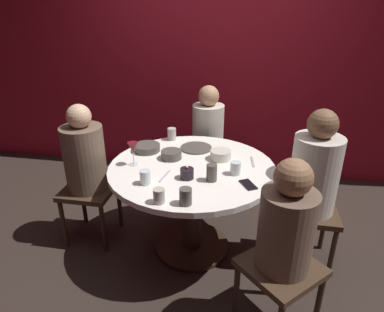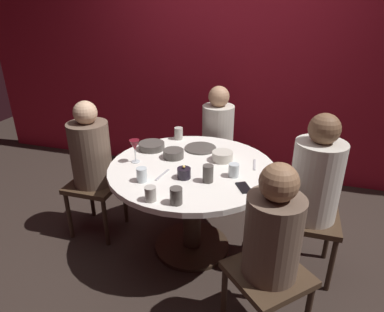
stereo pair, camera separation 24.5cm
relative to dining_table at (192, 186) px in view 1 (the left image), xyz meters
The scene contains 22 objects.
ground_plane 0.57m from the dining_table, ahead, with size 8.00×8.00×0.00m, color #2D231E.
back_wall 1.66m from the dining_table, 90.00° to the left, with size 6.00×0.10×2.60m, color maroon.
dining_table is the anchor object (origin of this frame).
seated_diner_left 0.86m from the dining_table, behind, with size 0.40×0.40×1.16m.
seated_diner_back 0.88m from the dining_table, 90.00° to the left, with size 0.40×0.40×1.14m.
seated_diner_right 0.88m from the dining_table, ahead, with size 0.40×0.40×1.21m.
seated_diner_front_right 0.90m from the dining_table, 45.00° to the right, with size 0.57×0.57×1.13m.
candle_holder 0.28m from the dining_table, 89.99° to the right, with size 0.09×0.09×0.09m.
wine_glass 0.52m from the dining_table, behind, with size 0.08×0.08×0.18m.
dinner_plate 0.37m from the dining_table, 94.23° to the left, with size 0.26×0.26×0.01m, color #4C4742.
cell_phone 0.50m from the dining_table, 27.54° to the right, with size 0.07×0.14×0.01m, color black.
bowl_serving_large 0.29m from the dining_table, 150.42° to the left, with size 0.16×0.16×0.06m, color #4C4742.
bowl_salad_center 0.50m from the dining_table, 152.84° to the left, with size 0.21×0.21×0.05m, color #4C4742.
bowl_small_white 0.32m from the dining_table, 39.11° to the left, with size 0.16×0.16×0.07m, color beige.
cup_near_candle 0.58m from the dining_table, 101.24° to the right, with size 0.07×0.07×0.09m, color #B2ADA3.
cup_by_left_diner 0.39m from the dining_table, 12.77° to the right, with size 0.07×0.07×0.09m, color silver.
cup_by_right_diner 0.56m from the dining_table, 83.91° to the right, with size 0.08×0.08×0.10m, color #4C4742.
cup_center_front 0.59m from the dining_table, 118.85° to the left, with size 0.07×0.07×0.10m, color #B2ADA3.
cup_far_edge 0.46m from the dining_table, 128.76° to the right, with size 0.07×0.07×0.10m, color silver.
cup_beside_wine 0.35m from the dining_table, 49.21° to the right, with size 0.07×0.07×0.12m, color #4C4742.
fork_near_plate 0.31m from the dining_table, 128.29° to the right, with size 0.02×0.18×0.01m, color #B7B7BC.
knife_near_plate 0.49m from the dining_table, 18.55° to the left, with size 0.02×0.18×0.01m, color #B7B7BC.
Camera 1 is at (0.40, -2.20, 1.83)m, focal length 31.84 mm.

